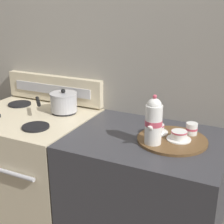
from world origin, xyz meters
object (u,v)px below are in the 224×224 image
object	(u,v)px
teacup_left	(179,135)
teacup_right	(157,129)
stove	(33,178)
teapot	(154,121)
creamer_jug	(192,129)
serving_tray	(172,140)
saucepan	(63,102)

from	to	relation	value
teacup_left	teacup_right	world-z (taller)	same
stove	teacup_right	world-z (taller)	teacup_right
teapot	creamer_jug	size ratio (longest dim) A/B	4.03
stove	teacup_right	bearing A→B (deg)	3.89
serving_tray	teacup_right	bearing A→B (deg)	158.08
teacup_left	teapot	bearing A→B (deg)	-137.75
serving_tray	teapot	xyz separation A→B (m)	(-0.07, -0.09, 0.12)
teacup_right	stove	bearing A→B (deg)	-176.11
teacup_left	creamer_jug	xyz separation A→B (m)	(0.04, 0.10, 0.01)
stove	teapot	distance (m)	1.02
serving_tray	teacup_left	xyz separation A→B (m)	(0.03, 0.00, 0.03)
teapot	creamer_jug	distance (m)	0.26
stove	teacup_left	world-z (taller)	teacup_left
teapot	teacup_left	distance (m)	0.17
serving_tray	teacup_left	world-z (taller)	teacup_left
teapot	saucepan	bearing A→B (deg)	162.05
stove	saucepan	bearing A→B (deg)	37.70
stove	saucepan	distance (m)	0.57
saucepan	teacup_left	size ratio (longest dim) A/B	2.13
teacup_right	saucepan	bearing A→B (deg)	172.58
teacup_left	creamer_jug	bearing A→B (deg)	67.34
serving_tray	creamer_jug	world-z (taller)	creamer_jug
stove	teapot	world-z (taller)	teapot
stove	teacup_right	size ratio (longest dim) A/B	7.47
saucepan	teacup_right	world-z (taller)	saucepan
stove	serving_tray	xyz separation A→B (m)	(0.91, 0.02, 0.45)
teacup_left	teacup_right	bearing A→B (deg)	164.04
teacup_left	serving_tray	bearing A→B (deg)	-176.67
teapot	teacup_right	distance (m)	0.16
stove	teacup_left	distance (m)	1.06
creamer_jug	teacup_right	bearing A→B (deg)	-160.29
saucepan	serving_tray	size ratio (longest dim) A/B	0.74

